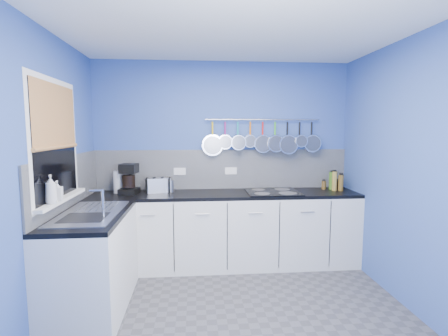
{
  "coord_description": "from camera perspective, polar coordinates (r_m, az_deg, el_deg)",
  "views": [
    {
      "loc": [
        -0.35,
        -2.77,
        1.65
      ],
      "look_at": [
        -0.05,
        0.75,
        1.25
      ],
      "focal_mm": 26.97,
      "sensor_mm": 36.0,
      "label": 1
    }
  ],
  "objects": [
    {
      "name": "floor",
      "position": [
        3.25,
        2.2,
        -24.29
      ],
      "size": [
        3.2,
        3.0,
        0.02
      ],
      "primitive_type": "cube",
      "color": "#47474C",
      "rests_on": "ground"
    },
    {
      "name": "ceiling",
      "position": [
        2.92,
        2.43,
        23.58
      ],
      "size": [
        3.2,
        3.0,
        0.02
      ],
      "primitive_type": "cube",
      "color": "white",
      "rests_on": "ground"
    },
    {
      "name": "wall_back",
      "position": [
        4.31,
        -0.2,
        1.14
      ],
      "size": [
        3.2,
        0.02,
        2.5
      ],
      "primitive_type": "cube",
      "color": "#3754A2",
      "rests_on": "ground"
    },
    {
      "name": "wall_front",
      "position": [
        1.37,
        10.39,
        -10.68
      ],
      "size": [
        3.2,
        0.02,
        2.5
      ],
      "primitive_type": "cube",
      "color": "#3754A2",
      "rests_on": "ground"
    },
    {
      "name": "wall_left",
      "position": [
        3.07,
        -29.08,
        -1.85
      ],
      "size": [
        0.02,
        3.0,
        2.5
      ],
      "primitive_type": "cube",
      "color": "#3754A2",
      "rests_on": "ground"
    },
    {
      "name": "wall_right",
      "position": [
        3.42,
        30.19,
        -1.15
      ],
      "size": [
        0.02,
        3.0,
        2.5
      ],
      "primitive_type": "cube",
      "color": "#3754A2",
      "rests_on": "ground"
    },
    {
      "name": "backsplash_back",
      "position": [
        4.3,
        -0.17,
        -0.21
      ],
      "size": [
        3.2,
        0.02,
        0.5
      ],
      "primitive_type": "cube",
      "color": "#949597",
      "rests_on": "wall_back"
    },
    {
      "name": "backsplash_left",
      "position": [
        3.62,
        -24.81,
        -2.07
      ],
      "size": [
        0.02,
        1.8,
        0.5
      ],
      "primitive_type": "cube",
      "color": "#949597",
      "rests_on": "wall_left"
    },
    {
      "name": "cabinet_run_back",
      "position": [
        4.17,
        0.16,
        -10.56
      ],
      "size": [
        3.2,
        0.6,
        0.86
      ],
      "primitive_type": "cube",
      "color": "silver",
      "rests_on": "ground"
    },
    {
      "name": "worktop_back",
      "position": [
        4.06,
        0.16,
        -4.47
      ],
      "size": [
        3.2,
        0.6,
        0.04
      ],
      "primitive_type": "cube",
      "color": "black",
      "rests_on": "cabinet_run_back"
    },
    {
      "name": "cabinet_run_left",
      "position": [
        3.44,
        -21.3,
        -14.79
      ],
      "size": [
        0.6,
        1.2,
        0.86
      ],
      "primitive_type": "cube",
      "color": "silver",
      "rests_on": "ground"
    },
    {
      "name": "worktop_left",
      "position": [
        3.3,
        -21.63,
        -7.48
      ],
      "size": [
        0.6,
        1.2,
        0.04
      ],
      "primitive_type": "cube",
      "color": "black",
      "rests_on": "cabinet_run_left"
    },
    {
      "name": "window_frame",
      "position": [
        3.31,
        -26.69,
        4.04
      ],
      "size": [
        0.01,
        1.0,
        1.1
      ],
      "primitive_type": "cube",
      "color": "white",
      "rests_on": "wall_left"
    },
    {
      "name": "window_glass",
      "position": [
        3.3,
        -26.61,
        4.04
      ],
      "size": [
        0.01,
        0.9,
        1.0
      ],
      "primitive_type": "cube",
      "color": "black",
      "rests_on": "wall_left"
    },
    {
      "name": "bamboo_blind",
      "position": [
        3.3,
        -26.68,
        7.95
      ],
      "size": [
        0.01,
        0.9,
        0.55
      ],
      "primitive_type": "cube",
      "color": "#CB7B42",
      "rests_on": "wall_left"
    },
    {
      "name": "window_sill",
      "position": [
        3.35,
        -25.85,
        -4.77
      ],
      "size": [
        0.1,
        0.98,
        0.03
      ],
      "primitive_type": "cube",
      "color": "white",
      "rests_on": "wall_left"
    },
    {
      "name": "sink_unit",
      "position": [
        3.3,
        -21.64,
        -7.08
      ],
      "size": [
        0.5,
        0.95,
        0.01
      ],
      "primitive_type": "cube",
      "color": "silver",
      "rests_on": "worktop_left"
    },
    {
      "name": "mixer_tap",
      "position": [
        3.06,
        -19.83,
        -5.63
      ],
      "size": [
        0.12,
        0.08,
        0.26
      ],
      "primitive_type": null,
      "color": "silver",
      "rests_on": "worktop_left"
    },
    {
      "name": "socket_left",
      "position": [
        4.28,
        -7.52,
        -0.57
      ],
      "size": [
        0.15,
        0.01,
        0.09
      ],
      "primitive_type": "cube",
      "color": "white",
      "rests_on": "backsplash_back"
    },
    {
      "name": "socket_right",
      "position": [
        4.3,
        1.17,
        -0.48
      ],
      "size": [
        0.15,
        0.01,
        0.09
      ],
      "primitive_type": "cube",
      "color": "white",
      "rests_on": "backsplash_back"
    },
    {
      "name": "pot_rail",
      "position": [
        4.31,
        6.58,
        8.15
      ],
      "size": [
        1.45,
        0.02,
        0.02
      ],
      "primitive_type": "cylinder",
      "rotation": [
        0.0,
        1.57,
        0.0
      ],
      "color": "silver",
      "rests_on": "wall_back"
    },
    {
      "name": "soap_bottle_a",
      "position": [
        3.09,
        -27.3,
        -3.21
      ],
      "size": [
        0.11,
        0.11,
        0.24
      ],
      "primitive_type": "imported",
      "rotation": [
        0.0,
        0.0,
        0.26
      ],
      "color": "white",
      "rests_on": "window_sill"
    },
    {
      "name": "soap_bottle_b",
      "position": [
        3.21,
        -26.43,
        -3.44
      ],
      "size": [
        0.09,
        0.09,
        0.17
      ],
      "primitive_type": "imported",
      "rotation": [
        0.0,
        0.0,
        0.14
      ],
      "color": "white",
      "rests_on": "window_sill"
    },
    {
      "name": "paper_towel",
      "position": [
        4.21,
        -17.48,
        -2.3
      ],
      "size": [
        0.14,
        0.14,
        0.26
      ],
      "primitive_type": "cylinder",
      "rotation": [
        0.0,
        0.0,
        0.24
      ],
      "color": "white",
      "rests_on": "worktop_back"
    },
    {
      "name": "coffee_maker",
      "position": [
        4.11,
        -15.84,
        -1.79
      ],
      "size": [
        0.23,
        0.25,
        0.35
      ],
      "primitive_type": null,
      "rotation": [
        0.0,
        0.0,
        -0.16
      ],
      "color": "black",
      "rests_on": "worktop_back"
    },
    {
      "name": "toaster",
      "position": [
        4.15,
        -11.05,
        -2.85
      ],
      "size": [
        0.3,
        0.22,
        0.17
      ],
      "primitive_type": "cube",
      "rotation": [
        0.0,
        0.0,
        0.24
      ],
      "color": "silver",
      "rests_on": "worktop_back"
    },
    {
      "name": "canister",
      "position": [
        4.14,
        -9.14,
        -3.05
      ],
      "size": [
        0.12,
        0.12,
        0.14
      ],
      "primitive_type": "cylinder",
      "rotation": [
        0.0,
        0.0,
        0.31
      ],
      "color": "silver",
      "rests_on": "worktop_back"
    },
    {
      "name": "hob",
      "position": [
        4.11,
        8.23,
        -4.02
      ],
      "size": [
        0.63,
        0.55,
        0.01
      ],
      "primitive_type": "cube",
      "color": "black",
      "rests_on": "worktop_back"
    },
    {
      "name": "pan_0",
      "position": [
        4.22,
        -1.96,
        5.18
      ],
      "size": [
        0.26,
        0.05,
        0.45
      ],
      "primitive_type": null,
      "color": "silver",
      "rests_on": "pot_rail"
    },
    {
      "name": "pan_1",
      "position": [
        4.23,
        0.2,
        5.72
      ],
      "size": [
        0.18,
        0.05,
        0.37
      ],
      "primitive_type": null,
      "color": "silver",
      "rests_on": "pot_rail"
    },
    {
      "name": "pan_2",
      "position": [
        4.24,
        2.35,
        5.66
      ],
      "size": [
        0.19,
        0.13,
        0.38
      ],
      "primitive_type": null,
      "color": "silver",
      "rests_on": "pot_rail"
    },
    {
      "name": "pan_3",
      "position": [
        4.27,
        4.47,
        5.83
      ],
      "size": [
        0.16,
        0.06,
        0.35
      ],
      "primitive_type": null,
      "color": "silver",
      "rests_on": "pot_rail"
    },
    {
      "name": "pan_4",
      "position": [
        4.29,
        6.57,
        5.37
      ],
      "size": [
        0.23,
        0.07,
        0.42
      ],
      "primitive_type": null,
      "color": "silver",
      "rests_on": "pot_rail"
    },
    {
      "name": "pan_5",
      "position": [
        4.33,
        8.64,
        5.41
      ],
      "size": [
        0.22,
        0.1,
        0.41
      ],
      "primitive_type": null,
      "color": "silver",
      "rests_on": "pot_rail"
    },
    {
      "name": "pan_6",
      "position": [
        4.37,
        10.67,
        5.21
      ],
      "size": [
        0.24,
        0.11,
        0.43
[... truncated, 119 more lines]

